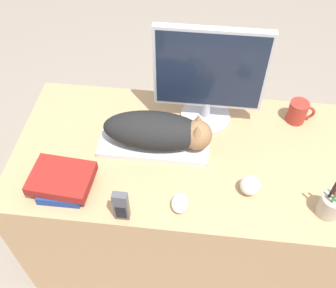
# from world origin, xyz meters

# --- Properties ---
(desk) EXTENTS (1.36, 0.70, 0.73)m
(desk) POSITION_xyz_m (0.00, 0.35, 0.36)
(desk) COLOR tan
(desk) RESTS_ON ground_plane
(keyboard) EXTENTS (0.44, 0.17, 0.02)m
(keyboard) POSITION_xyz_m (-0.12, 0.37, 0.74)
(keyboard) COLOR silver
(keyboard) RESTS_ON desk
(cat) EXTENTS (0.42, 0.16, 0.14)m
(cat) POSITION_xyz_m (-0.09, 0.37, 0.82)
(cat) COLOR black
(cat) RESTS_ON keyboard
(monitor) EXTENTS (0.43, 0.21, 0.44)m
(monitor) POSITION_xyz_m (0.08, 0.55, 0.96)
(monitor) COLOR #B7B7BC
(monitor) RESTS_ON desk
(computer_mouse) EXTENTS (0.06, 0.08, 0.04)m
(computer_mouse) POSITION_xyz_m (0.01, 0.10, 0.75)
(computer_mouse) COLOR silver
(computer_mouse) RESTS_ON desk
(coffee_mug) EXTENTS (0.11, 0.08, 0.10)m
(coffee_mug) POSITION_xyz_m (0.46, 0.58, 0.78)
(coffee_mug) COLOR #9E2D23
(coffee_mug) RESTS_ON desk
(pen_cup) EXTENTS (0.08, 0.08, 0.19)m
(pen_cup) POSITION_xyz_m (0.52, 0.13, 0.78)
(pen_cup) COLOR #B2A893
(pen_cup) RESTS_ON desk
(baseball) EXTENTS (0.07, 0.07, 0.07)m
(baseball) POSITION_xyz_m (0.25, 0.19, 0.77)
(baseball) COLOR silver
(baseball) RESTS_ON desk
(phone) EXTENTS (0.05, 0.03, 0.14)m
(phone) POSITION_xyz_m (-0.19, 0.04, 0.80)
(phone) COLOR #4C4C51
(phone) RESTS_ON desk
(book_stack) EXTENTS (0.23, 0.18, 0.07)m
(book_stack) POSITION_xyz_m (-0.42, 0.13, 0.77)
(book_stack) COLOR navy
(book_stack) RESTS_ON desk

